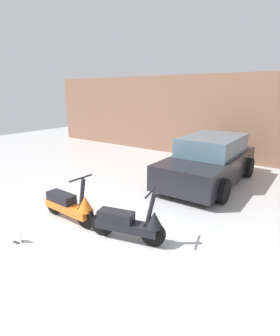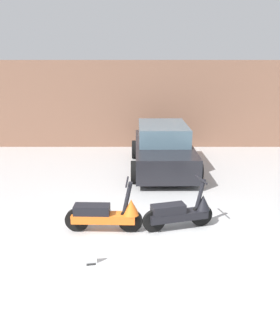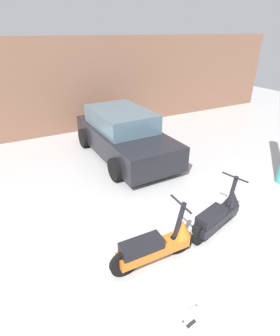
{
  "view_description": "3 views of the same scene",
  "coord_description": "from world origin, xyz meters",
  "views": [
    {
      "loc": [
        3.43,
        -2.4,
        2.78
      ],
      "look_at": [
        -0.3,
        2.76,
        0.92
      ],
      "focal_mm": 28.0,
      "sensor_mm": 36.0,
      "label": 1
    },
    {
      "loc": [
        -0.22,
        -5.12,
        3.33
      ],
      "look_at": [
        -0.24,
        2.65,
        0.85
      ],
      "focal_mm": 35.0,
      "sensor_mm": 36.0,
      "label": 2
    },
    {
      "loc": [
        -2.75,
        -1.83,
        3.64
      ],
      "look_at": [
        -0.13,
        3.01,
        0.73
      ],
      "focal_mm": 28.0,
      "sensor_mm": 36.0,
      "label": 3
    }
  ],
  "objects": [
    {
      "name": "ground_plane",
      "position": [
        0.0,
        0.0,
        0.0
      ],
      "size": [
        28.0,
        28.0,
        0.0
      ],
      "primitive_type": "plane",
      "color": "#B2B2B2"
    },
    {
      "name": "wall_back",
      "position": [
        0.0,
        8.29,
        1.74
      ],
      "size": [
        19.6,
        0.12,
        3.47
      ],
      "primitive_type": "cube",
      "color": "#845B47",
      "rests_on": "ground_plane"
    },
    {
      "name": "scooter_front_left",
      "position": [
        -0.9,
        0.98,
        0.4
      ],
      "size": [
        1.6,
        0.58,
        1.12
      ],
      "rotation": [
        0.0,
        0.0,
        -0.03
      ],
      "color": "black",
      "rests_on": "ground_plane"
    },
    {
      "name": "scooter_front_right",
      "position": [
        0.65,
        1.12,
        0.38
      ],
      "size": [
        1.51,
        0.7,
        1.08
      ],
      "rotation": [
        0.0,
        0.0,
        0.26
      ],
      "color": "black",
      "rests_on": "ground_plane"
    },
    {
      "name": "car_rear_left",
      "position": [
        0.53,
        5.33,
        0.69
      ],
      "size": [
        2.11,
        4.28,
        1.45
      ],
      "rotation": [
        0.0,
        0.0,
        -1.56
      ],
      "color": "black",
      "rests_on": "ground_plane"
    },
    {
      "name": "placard_near_left_scooter",
      "position": [
        -1.07,
        -0.18,
        0.11
      ],
      "size": [
        0.2,
        0.14,
        0.26
      ],
      "rotation": [
        0.0,
        0.0,
        0.14
      ],
      "color": "black",
      "rests_on": "ground_plane"
    }
  ]
}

